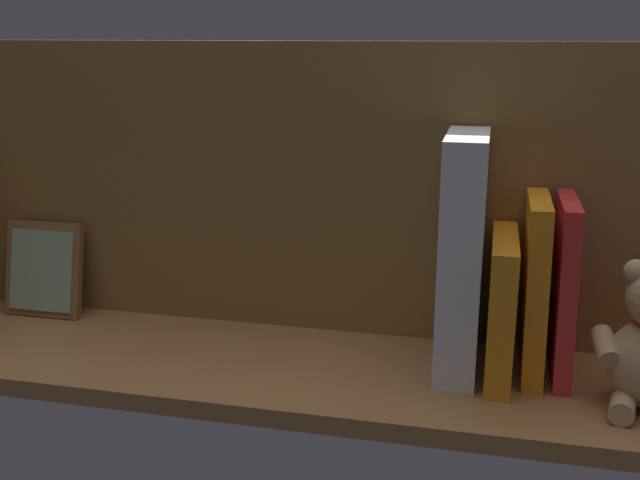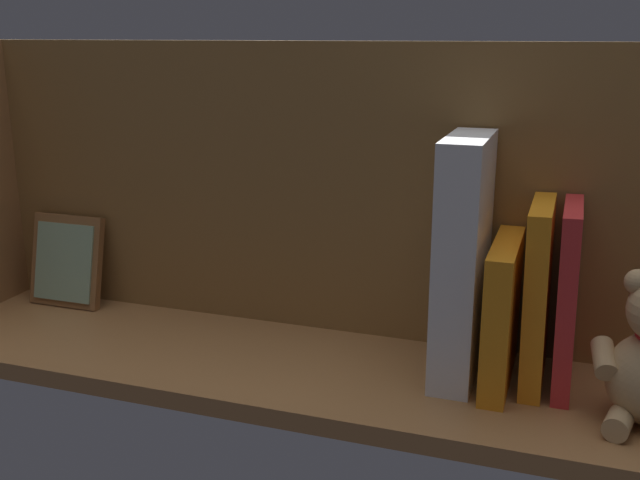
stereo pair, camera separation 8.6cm
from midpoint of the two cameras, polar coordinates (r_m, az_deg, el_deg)
name	(u,v)px [view 2 (the right image)]	position (r cm, az deg, el deg)	size (l,w,h in cm)	color
ground_plane	(320,370)	(91.34, 2.72, -9.90)	(107.92, 25.77, 2.20)	#9E6B3D
shelf_back_panel	(347,193)	(94.79, 4.70, 3.60)	(107.92, 1.50, 37.16)	olive
book_2	(567,298)	(87.20, 21.06, -4.17)	(1.93, 12.45, 20.53)	red
book_3	(538,295)	(86.99, 19.01, -4.02)	(2.36, 12.68, 20.52)	orange
book_4	(502,313)	(86.52, 16.50, -5.40)	(2.83, 15.22, 16.27)	orange
dictionary_thick_white	(463,259)	(85.42, 13.66, -1.48)	(4.62, 14.11, 27.53)	white
picture_frame_leaning	(66,261)	(111.96, -16.73, -1.58)	(11.16, 4.33, 13.11)	brown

